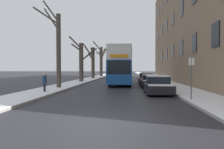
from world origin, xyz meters
TOP-DOWN VIEW (x-y plane):
  - ground_plane at (0.00, 0.00)m, footprint 320.00×320.00m
  - sidewalk_left at (-5.93, 53.00)m, footprint 2.94×130.00m
  - sidewalk_right at (5.93, 53.00)m, footprint 2.94×130.00m
  - terrace_facade_right at (11.90, 21.09)m, footprint 9.10×45.77m
  - bare_tree_left_0 at (-5.76, 12.90)m, footprint 2.52×2.22m
  - bare_tree_left_1 at (-5.66, 23.14)m, footprint 4.23×1.11m
  - bare_tree_left_2 at (-5.81, 33.94)m, footprint 2.11×3.23m
  - bare_tree_left_3 at (-5.57, 45.42)m, footprint 3.65×1.84m
  - double_decker_bus at (0.17, 19.28)m, footprint 2.63×10.70m
  - parked_car_0 at (3.37, 9.19)m, footprint 1.88×4.19m
  - parked_car_1 at (3.37, 14.84)m, footprint 1.87×4.23m
  - parked_car_2 at (3.37, 20.71)m, footprint 1.84×4.48m
  - oncoming_van at (-2.48, 38.80)m, footprint 1.95×5.49m
  - pedestrian_left_sidewalk at (-5.51, 8.96)m, footprint 0.35×0.35m
  - street_sign_post at (4.76, 5.18)m, footprint 0.32×0.07m

SIDE VIEW (x-z plane):
  - ground_plane at x=0.00m, z-range 0.00..0.00m
  - sidewalk_left at x=-5.93m, z-range 0.00..0.16m
  - sidewalk_right at x=5.93m, z-range 0.00..0.16m
  - parked_car_1 at x=3.37m, z-range -0.05..1.32m
  - parked_car_2 at x=3.37m, z-range -0.06..1.36m
  - parked_car_0 at x=3.37m, z-range -0.06..1.38m
  - pedestrian_left_sidewalk at x=-5.51m, z-range 0.08..1.69m
  - oncoming_van at x=-2.48m, z-range 0.10..2.26m
  - street_sign_post at x=4.76m, z-range 0.19..2.82m
  - double_decker_bus at x=0.17m, z-range 0.29..4.76m
  - bare_tree_left_1 at x=-5.66m, z-range -0.26..6.43m
  - bare_tree_left_2 at x=-5.81m, z-range 0.07..6.80m
  - bare_tree_left_3 at x=-5.57m, z-range -0.28..8.44m
  - bare_tree_left_0 at x=-5.76m, z-range -0.33..8.54m
  - terrace_facade_right at x=11.90m, z-range 0.00..17.43m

